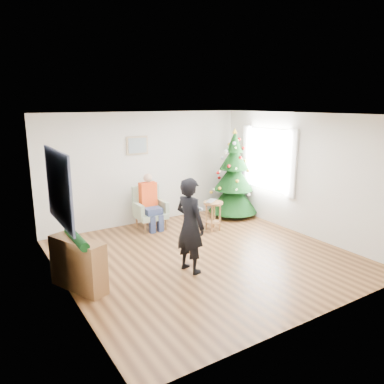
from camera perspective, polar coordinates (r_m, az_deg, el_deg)
floor at (r=7.10m, az=1.92°, el=-9.73°), size 5.00×5.00×0.00m
ceiling at (r=6.53m, az=2.10°, el=11.74°), size 5.00×5.00×0.00m
wall_back at (r=8.84m, az=-7.14°, el=3.61°), size 5.00×0.00×5.00m
wall_front at (r=4.91m, az=18.66°, el=-5.00°), size 5.00×0.00×5.00m
wall_left at (r=5.72m, az=-19.22°, el=-2.45°), size 0.00×5.00×5.00m
wall_right at (r=8.33m, az=16.41°, el=2.57°), size 0.00×5.00×5.00m
window_panel at (r=8.96m, az=11.59°, el=4.87°), size 0.04×1.30×1.40m
curtains at (r=8.94m, az=11.45°, el=4.86°), size 0.05×1.75×1.50m
christmas_tree at (r=9.37m, az=6.36°, el=2.27°), size 1.22×1.22×2.20m
stool at (r=8.38m, az=3.23°, el=-3.65°), size 0.44×0.44×0.66m
laptop at (r=8.28m, az=3.26°, el=-1.43°), size 0.43×0.40×0.03m
armchair at (r=8.55m, az=-6.45°, el=-3.26°), size 0.70×0.64×0.96m
seated_person at (r=8.43m, az=-6.37°, el=-1.46°), size 0.38×0.55×1.26m
standing_man at (r=6.23m, az=-0.30°, el=-5.12°), size 0.51×0.66×1.62m
game_controller at (r=6.22m, az=1.20°, el=-2.56°), size 0.06×0.13×0.04m
console at (r=6.05m, az=-16.94°, el=-10.50°), size 0.67×1.04×0.80m
garland at (r=5.89m, az=-17.22°, el=-6.75°), size 0.14×0.90×0.14m
tapestry at (r=5.96m, az=-19.70°, el=0.60°), size 0.03×1.50×1.15m
framed_picture at (r=8.65m, az=-8.35°, el=7.04°), size 0.52×0.05×0.42m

